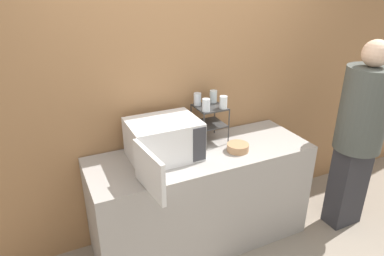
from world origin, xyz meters
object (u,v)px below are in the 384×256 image
Objects in this scene: dish_rack at (210,116)px; glass_back_right at (213,96)px; glass_front_right at (223,102)px; person at (359,130)px; microwave at (163,141)px; bowl at (238,148)px; glass_back_left at (197,99)px; glass_front_left at (206,105)px.

glass_back_right reaches higher than dish_rack.
person is at bearing -21.92° from glass_front_right.
dish_rack is 0.18m from glass_front_right.
microwave reaches higher than bowl.
glass_back_right is at bearing 21.28° from microwave.
glass_back_left reaches higher than bowl.
glass_front_left is at bearing -90.73° from glass_back_left.
microwave is 7.93× the size of glass_back_right.
glass_back_right is (0.08, 0.09, 0.14)m from dish_rack.
person reaches higher than glass_front_right.
dish_rack is (0.48, 0.13, 0.07)m from microwave.
glass_back_right is at bearing 151.08° from person.
glass_back_left is (-0.08, 0.08, 0.14)m from dish_rack.
person is at bearing -25.66° from glass_back_left.
glass_front_left is 0.16m from glass_front_right.
bowl is (0.60, -0.14, -0.13)m from microwave.
microwave is at bearing 166.61° from bowl.
microwave is 7.93× the size of glass_front_left.
microwave is 0.63m from bowl.
person reaches higher than glass_back_right.
glass_back_right is 0.58× the size of bowl.
glass_back_left is 0.53m from bowl.
glass_back_left is at bearing 89.27° from glass_front_left.
microwave is 0.50m from glass_back_left.
dish_rack is at bearing 133.57° from glass_front_right.
glass_back_left reaches higher than dish_rack.
glass_front_left is 1.00× the size of glass_back_left.
glass_front_left is 1.40m from person.
dish_rack is at bearing -45.51° from glass_back_left.
glass_front_right is (0.56, 0.05, 0.21)m from microwave.
dish_rack is 0.18m from glass_back_right.
glass_back_left is 0.06× the size of person.
glass_front_right is at bearing 4.79° from microwave.
bowl is (0.20, -0.19, -0.34)m from glass_front_left.
glass_front_left reaches higher than dish_rack.
person is at bearing -19.45° from glass_front_left.
glass_front_right is 0.58× the size of bowl.
glass_back_right is at bearing 46.65° from glass_front_left.
glass_front_right is (0.16, -0.00, 0.00)m from glass_front_left.
glass_back_right reaches higher than bowl.
person reaches higher than dish_rack.
bowl is at bearing -83.12° from glass_back_right.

